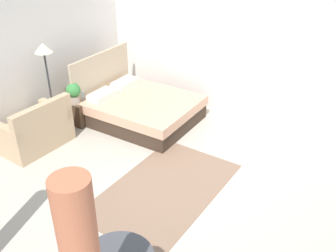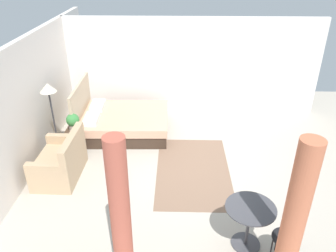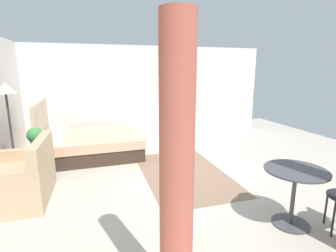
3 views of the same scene
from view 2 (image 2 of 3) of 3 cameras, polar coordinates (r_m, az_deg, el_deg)
ground_plane at (r=7.00m, az=4.71°, el=-7.53°), size 8.84×9.78×0.02m
wall_back at (r=6.98m, az=-23.82°, el=2.24°), size 8.84×0.12×2.58m
wall_right at (r=9.04m, az=4.17°, el=10.23°), size 0.12×6.78×2.58m
area_rug at (r=6.96m, az=4.32°, el=-7.60°), size 2.49×1.50×0.01m
bed at (r=8.30m, az=-7.95°, el=0.75°), size 1.79×2.16×1.27m
couch at (r=6.96m, az=-17.94°, el=-5.99°), size 1.22×0.82×0.93m
nightstand at (r=7.87m, az=-15.42°, el=-2.03°), size 0.41×0.42×0.48m
potted_plant at (r=7.56m, az=-16.07°, el=0.73°), size 0.28×0.28×0.42m
vase at (r=7.82m, az=-15.59°, el=0.48°), size 0.09×0.09×0.17m
floor_lamp at (r=7.10m, az=-19.74°, el=4.68°), size 0.33×0.33×1.73m
balcony_table at (r=5.25m, az=13.81°, el=-15.26°), size 0.75×0.75×0.74m
cafe_chair_near_window at (r=5.16m, az=20.64°, el=-17.54°), size 0.56×0.56×0.83m
curtain_left at (r=4.43m, az=20.84°, el=-15.21°), size 0.28×0.28×2.31m
curtain_right at (r=4.24m, az=-8.15°, el=-15.53°), size 0.25×0.25×2.31m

